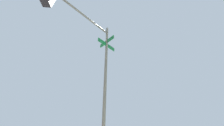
% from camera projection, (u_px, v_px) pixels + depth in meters
% --- Properties ---
extents(traffic_signal_near, '(2.77, 2.44, 6.44)m').
position_uv_depth(traffic_signal_near, '(84.00, 41.00, 4.05)').
color(traffic_signal_near, '#474C47').
rests_on(traffic_signal_near, ground_plane).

